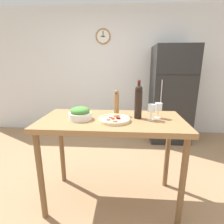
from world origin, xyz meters
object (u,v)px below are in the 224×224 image
salad_bowl (80,114)px  homemade_pizza (114,119)px  refrigerator (171,95)px  wine_glass_far (158,107)px  wine_bottle (138,101)px  wine_glass_near (151,109)px  pepper_mill (117,103)px

salad_bowl → homemade_pizza: bearing=-5.2°
refrigerator → wine_glass_far: 1.80m
refrigerator → homemade_pizza: size_ratio=5.95×
wine_bottle → wine_glass_near: 0.15m
wine_bottle → wine_glass_far: wine_bottle is taller
salad_bowl → wine_glass_near: bearing=2.6°
wine_glass_far → salad_bowl: 0.77m
refrigerator → wine_bottle: refrigerator is taller
wine_bottle → salad_bowl: 0.58m
salad_bowl → wine_glass_far: bearing=7.5°
refrigerator → wine_glass_near: size_ratio=11.78×
wine_glass_near → refrigerator: bearing=70.4°
wine_glass_near → wine_bottle: bearing=159.0°
wine_glass_near → pepper_mill: size_ratio=0.58×
wine_glass_near → pepper_mill: pepper_mill is taller
pepper_mill → wine_glass_near: bearing=-24.7°
refrigerator → wine_glass_near: refrigerator is taller
wine_bottle → salad_bowl: (-0.56, -0.08, -0.12)m
wine_bottle → homemade_pizza: 0.30m
wine_bottle → homemade_pizza: bearing=-154.3°
refrigerator → homemade_pizza: (-0.98, -1.84, 0.06)m
homemade_pizza → salad_bowl: bearing=174.8°
wine_glass_near → pepper_mill: bearing=155.3°
wine_bottle → homemade_pizza: size_ratio=1.24×
wine_glass_near → homemade_pizza: 0.37m
wine_bottle → pepper_mill: size_ratio=1.42×
refrigerator → wine_glass_far: (-0.55, -1.71, 0.15)m
wine_glass_far → pepper_mill: bearing=168.2°
salad_bowl → homemade_pizza: salad_bowl is taller
wine_glass_far → homemade_pizza: size_ratio=0.50×
refrigerator → pepper_mill: bearing=-121.0°
wine_glass_near → salad_bowl: 0.69m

